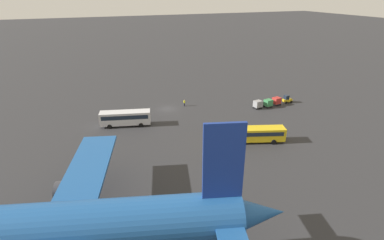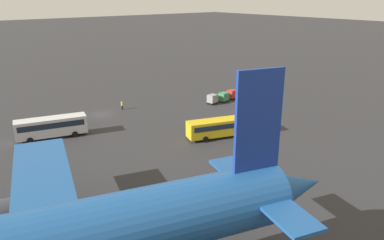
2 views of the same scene
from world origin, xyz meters
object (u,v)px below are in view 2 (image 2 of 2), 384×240
Objects in this scene: shuttle_bus_far at (224,126)px; cargo_cart_red at (232,94)px; cargo_cart_green at (224,97)px; baggage_tug at (242,92)px; cargo_cart_grey at (212,99)px; worker_person at (122,105)px; shuttle_bus_near at (51,126)px.

shuttle_bus_far reaches higher than cargo_cart_red.
baggage_tug is at bearing -170.93° from cargo_cart_green.
cargo_cart_grey is at bearing 2.45° from cargo_cart_red.
worker_person is 0.78× the size of cargo_cart_grey.
shuttle_bus_near is at bearing -3.21° from cargo_cart_green.
shuttle_bus_far is at bearing 47.09° from cargo_cart_green.
shuttle_bus_near is 36.63m from cargo_cart_green.
baggage_tug is 3.88m from cargo_cart_red.
shuttle_bus_near reaches higher than cargo_cart_red.
shuttle_bus_far is 20.81m from cargo_cart_green.
worker_person is 24.46m from cargo_cart_red.
shuttle_bus_near is 6.55× the size of worker_person.
baggage_tug is 27.92m from worker_person.
cargo_cart_red is 1.00× the size of cargo_cart_grey.
worker_person is at bearing -57.90° from shuttle_bus_far.
baggage_tug reaches higher than cargo_cart_grey.
worker_person is at bearing -26.64° from cargo_cart_grey.
baggage_tug is (-43.39, 0.96, -1.07)m from shuttle_bus_near.
shuttle_bus_near is 5.12× the size of cargo_cart_grey.
cargo_cart_red is at bearing -167.78° from shuttle_bus_near.
cargo_cart_grey is (-17.02, 8.54, 0.32)m from worker_person.
cargo_cart_green and cargo_cart_grey have the same top height.
cargo_cart_grey is at bearing 153.36° from worker_person.
cargo_cart_red is 3.04m from cargo_cart_green.
shuttle_bus_far reaches higher than baggage_tug.
baggage_tug is at bearing -123.70° from shuttle_bus_far.
shuttle_bus_near is at bearing -3.04° from cargo_cart_grey.
worker_person is (26.84, -7.72, -0.07)m from baggage_tug.
shuttle_bus_far is 5.73× the size of cargo_cart_grey.
shuttle_bus_near is 5.12× the size of cargo_cart_red.
cargo_cart_green reaches higher than worker_person.
baggage_tug reaches higher than cargo_cart_green.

